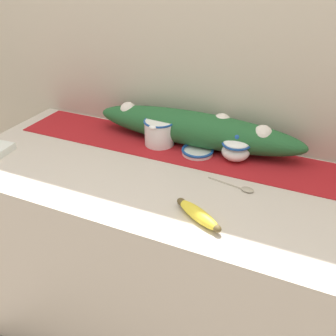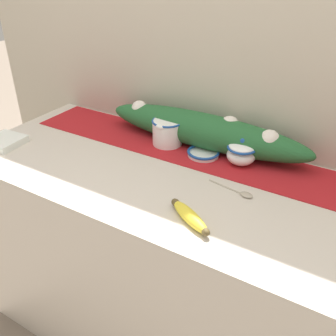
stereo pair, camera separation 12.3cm
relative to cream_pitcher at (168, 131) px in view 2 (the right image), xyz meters
The scene contains 11 objects.
ground_plane 0.96m from the cream_pitcher, 56.16° to the right, with size 12.00×12.00×0.00m, color #7A6B5B.
countertop 0.54m from the cream_pitcher, 56.16° to the right, with size 1.57×0.65×0.87m, color beige.
back_wall 0.34m from the cream_pitcher, 49.33° to the left, with size 2.37×0.04×2.40m, color #B7AD99.
table_runner 0.14m from the cream_pitcher, ahead, with size 1.44×0.24×0.00m, color #A8191E.
cream_pitcher is the anchor object (origin of this frame).
sugar_bowl 0.31m from the cream_pitcher, ahead, with size 0.11×0.11×0.10m.
small_dish 0.17m from the cream_pitcher, ahead, with size 0.12×0.12×0.02m.
banana 0.49m from the cream_pitcher, 51.67° to the right, with size 0.17×0.11×0.04m.
spoon 0.43m from the cream_pitcher, 24.85° to the right, with size 0.16×0.05×0.01m.
napkin_stack 0.65m from the cream_pitcher, 148.91° to the right, with size 0.13×0.13×0.03m, color white.
poinsettia_garland 0.14m from the cream_pitcher, 21.72° to the left, with size 0.84×0.15×0.14m.
Camera 2 is at (0.56, -0.95, 1.55)m, focal length 40.00 mm.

